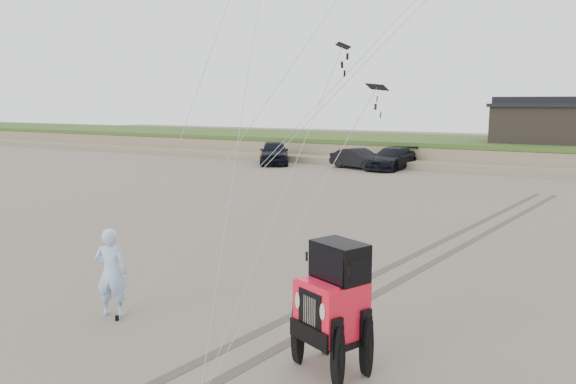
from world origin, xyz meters
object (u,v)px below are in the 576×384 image
Objects in this scene: cabin at (537,122)px; truck_c at (392,158)px; man at (111,272)px; truck_a at (274,152)px; truck_b at (359,159)px; jeep at (331,320)px.

cabin reaches higher than truck_c.
cabin reaches higher than man.
truck_a is 9.00m from truck_c.
truck_b is 0.83× the size of truck_c.
cabin reaches higher than truck_a.
man is at bearing -97.28° from cabin.
truck_b is at bearing -141.48° from cabin.
cabin is 1.22× the size of truck_c.
jeep is (18.02, -28.09, 0.02)m from truck_a.
man reaches higher than truck_a.
truck_c is 2.66× the size of man.
man reaches higher than jeep.
truck_a is 30.90m from man.
man is at bearing -155.61° from jeep.
truck_c is at bearing -138.37° from cabin.
truck_b is 30.50m from jeep.
truck_a reaches higher than truck_c.
man is (3.80, -29.32, 0.23)m from truck_c.
truck_c is (-8.50, -7.56, -2.47)m from cabin.
truck_c is at bearing -23.07° from truck_a.
jeep is 2.49× the size of man.
cabin is at bearing -3.89° from truck_a.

